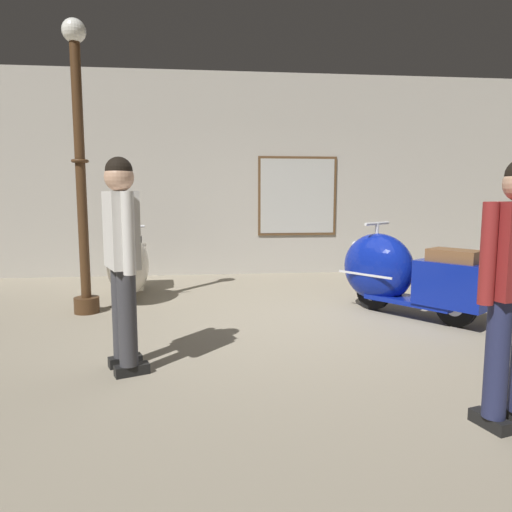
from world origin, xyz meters
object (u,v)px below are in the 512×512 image
(lamppost, at_px, (80,169))
(visitor_1, at_px, (122,250))
(scooter_1, at_px, (399,273))
(scooter_0, at_px, (129,265))

(lamppost, bearing_deg, visitor_1, -68.84)
(scooter_1, bearing_deg, lamppost, 46.06)
(lamppost, height_order, visitor_1, lamppost)
(scooter_1, xyz_separation_m, lamppost, (-3.50, 0.47, 1.16))
(scooter_0, height_order, scooter_1, scooter_1)
(visitor_1, bearing_deg, scooter_1, 5.46)
(lamppost, bearing_deg, scooter_0, 62.09)
(scooter_0, height_order, visitor_1, visitor_1)
(scooter_0, xyz_separation_m, scooter_1, (3.12, -1.18, 0.03))
(scooter_1, bearing_deg, visitor_1, 80.93)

